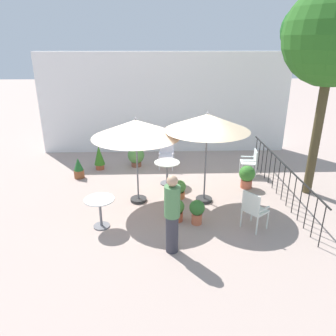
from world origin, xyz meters
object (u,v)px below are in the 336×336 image
potted_plant_6 (99,157)px  standing_person (172,214)px  potted_plant_0 (177,210)px  potted_plant_5 (180,189)px  potted_plant_3 (79,168)px  potted_plant_4 (136,156)px  shade_tree (335,36)px  cafe_table_1 (167,169)px  patio_chair_2 (251,161)px  potted_plant_1 (197,210)px  potted_plant_2 (247,176)px  cafe_table_0 (100,207)px  patio_umbrella_0 (207,123)px  patio_chair_1 (167,152)px  patio_chair_0 (253,208)px  patio_umbrella_1 (136,129)px

potted_plant_6 → standing_person: standing_person is taller
potted_plant_0 → potted_plant_5: potted_plant_0 is taller
potted_plant_3 → potted_plant_4: bearing=28.8°
potted_plant_6 → shade_tree: bearing=-17.3°
cafe_table_1 → patio_chair_2: (2.73, 0.63, -0.00)m
potted_plant_1 → potted_plant_2: (1.71, 1.99, 0.03)m
cafe_table_0 → potted_plant_3: size_ratio=1.10×
cafe_table_1 → potted_plant_5: size_ratio=1.46×
patio_umbrella_0 → potted_plant_1: 2.19m
patio_chair_1 → potted_plant_6: bearing=-177.6°
shade_tree → patio_umbrella_0: size_ratio=2.21×
potted_plant_3 → potted_plant_4: 2.01m
patio_chair_1 → potted_plant_1: 3.77m
cafe_table_1 → patio_chair_1: bearing=88.6°
cafe_table_0 → potted_plant_1: 2.27m
potted_plant_0 → potted_plant_4: 3.90m
potted_plant_2 → patio_chair_0: bearing=-101.5°
potted_plant_2 → potted_plant_3: 5.23m
cafe_table_0 → potted_plant_4: 3.97m
shade_tree → patio_umbrella_0: bearing=-171.2°
patio_umbrella_0 → standing_person: patio_umbrella_0 is taller
potted_plant_5 → standing_person: standing_person is taller
patio_chair_0 → standing_person: (-1.89, -0.78, 0.34)m
potted_plant_5 → standing_person: (-0.32, -2.43, 0.61)m
cafe_table_1 → potted_plant_3: size_ratio=1.15×
patio_chair_1 → potted_plant_3: bearing=-163.7°
potted_plant_5 → standing_person: size_ratio=0.31×
potted_plant_4 → patio_chair_0: bearing=-54.8°
patio_chair_0 → patio_umbrella_0: bearing=122.2°
cafe_table_0 → potted_plant_1: bearing=1.6°
patio_chair_2 → potted_plant_1: 3.64m
potted_plant_6 → standing_person: size_ratio=0.49×
patio_umbrella_1 → potted_plant_0: (0.99, -1.06, -1.73)m
shade_tree → cafe_table_0: size_ratio=7.45×
patio_chair_1 → standing_person: size_ratio=0.57×
shade_tree → patio_chair_0: shade_tree is taller
patio_chair_1 → cafe_table_0: bearing=-113.6°
shade_tree → patio_chair_1: 5.83m
patio_umbrella_1 → patio_chair_2: size_ratio=2.76×
cafe_table_0 → potted_plant_5: (1.94, 1.44, -0.23)m
patio_umbrella_0 → potted_plant_0: 2.28m
cafe_table_0 → patio_chair_1: bearing=66.4°
cafe_table_1 → patio_chair_0: size_ratio=0.80×
cafe_table_0 → potted_plant_3: bearing=111.7°
patio_umbrella_0 → patio_chair_2: 3.03m
patio_chair_1 → potted_plant_0: bearing=-87.7°
potted_plant_2 → patio_chair_1: bearing=143.3°
cafe_table_0 → potted_plant_2: 4.47m
patio_chair_1 → potted_plant_0: size_ratio=1.75×
cafe_table_1 → shade_tree: bearing=-9.6°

